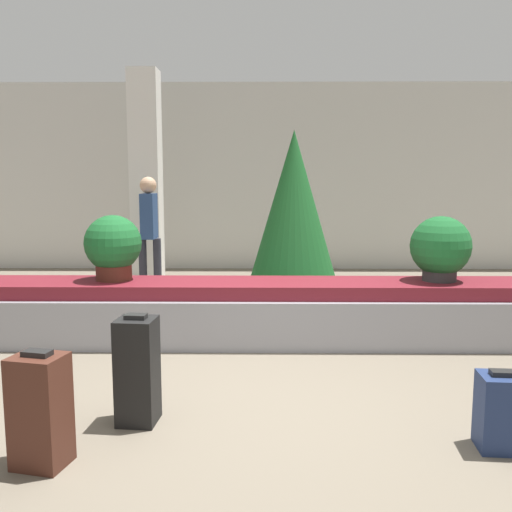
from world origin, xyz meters
The scene contains 11 objects.
ground_plane centered at (0.00, 0.00, 0.00)m, with size 18.00×18.00×0.00m, color #6B6051.
back_wall centered at (0.00, 6.01, 1.60)m, with size 18.00×0.06×3.20m.
carousel centered at (0.00, 1.53, 0.29)m, with size 6.26×0.81×0.60m.
pillar centered at (-1.71, 4.79, 1.60)m, with size 0.44×0.44×3.20m.
suitcase_1 centered at (-1.18, -0.94, 0.32)m, with size 0.33×0.30×0.67m.
suitcase_2 centered at (1.48, -0.71, 0.23)m, with size 0.28×0.26×0.49m.
suitcase_3 centered at (-0.76, -0.37, 0.36)m, with size 0.27×0.27×0.73m.
potted_plant_0 centered at (1.80, 1.58, 0.92)m, with size 0.59×0.59×0.64m.
potted_plant_1 centered at (-1.41, 1.60, 0.93)m, with size 0.56×0.56×0.64m.
traveler_0 centered at (-1.49, 3.78, 0.96)m, with size 0.31×0.33×1.61m.
decorated_tree centered at (0.43, 2.85, 1.17)m, with size 1.16×1.16×2.16m.
Camera 1 is at (0.06, -3.96, 1.62)m, focal length 40.00 mm.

